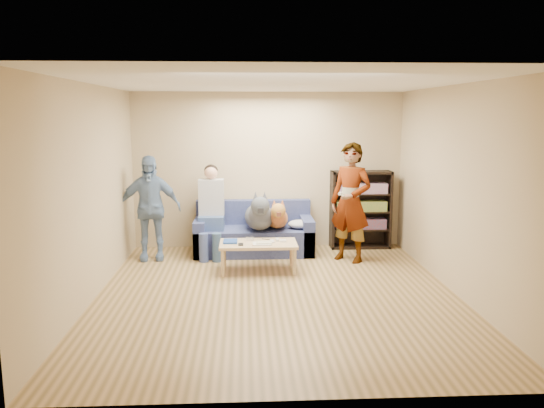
{
  "coord_description": "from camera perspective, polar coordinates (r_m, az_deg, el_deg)",
  "views": [
    {
      "loc": [
        -0.4,
        -6.35,
        2.24
      ],
      "look_at": [
        0.0,
        1.2,
        0.95
      ],
      "focal_mm": 35.0,
      "sensor_mm": 36.0,
      "label": 1
    }
  ],
  "objects": [
    {
      "name": "pen_black",
      "position": [
        7.78,
        -0.64,
        -3.81
      ],
      "size": [
        0.13,
        0.08,
        0.01
      ],
      "primitive_type": "cylinder",
      "rotation": [
        0.0,
        1.57,
        -0.52
      ],
      "color": "black",
      "rests_on": "coffee_table"
    },
    {
      "name": "person_standing_right",
      "position": [
        8.14,
        8.46,
        0.16
      ],
      "size": [
        0.79,
        0.76,
        1.82
      ],
      "primitive_type": "imported",
      "rotation": [
        0.0,
        0.0,
        -0.71
      ],
      "color": "gray",
      "rests_on": "ground"
    },
    {
      "name": "bookshelf",
      "position": [
        9.03,
        9.48,
        -0.41
      ],
      "size": [
        1.0,
        0.34,
        1.3
      ],
      "color": "black",
      "rests_on": "ground"
    },
    {
      "name": "magazine",
      "position": [
        7.52,
        -0.86,
        -4.15
      ],
      "size": [
        0.22,
        0.17,
        0.01
      ],
      "primitive_type": "cube",
      "color": "#BCB797",
      "rests_on": "coffee_table"
    },
    {
      "name": "ceiling",
      "position": [
        6.38,
        0.58,
        12.92
      ],
      "size": [
        5.0,
        5.0,
        0.0
      ],
      "primitive_type": "plane",
      "rotation": [
        3.14,
        0.0,
        0.0
      ],
      "color": "white",
      "rests_on": "ground"
    },
    {
      "name": "person_standing_left",
      "position": [
        8.36,
        -13.05,
        -0.42
      ],
      "size": [
        0.98,
        0.49,
        1.62
      ],
      "primitive_type": "imported",
      "rotation": [
        0.0,
        0.0,
        0.1
      ],
      "color": "#748CBB",
      "rests_on": "ground"
    },
    {
      "name": "dog_gray",
      "position": [
        8.35,
        -1.36,
        -1.19
      ],
      "size": [
        0.46,
        1.27,
        0.67
      ],
      "color": "#51555C",
      "rests_on": "sofa"
    },
    {
      "name": "wall_left",
      "position": [
        6.68,
        -19.07,
        1.07
      ],
      "size": [
        0.0,
        5.0,
        5.0
      ],
      "primitive_type": "plane",
      "rotation": [
        1.57,
        0.0,
        1.57
      ],
      "color": "tan",
      "rests_on": "ground"
    },
    {
      "name": "ground",
      "position": [
        6.75,
        0.54,
        -9.71
      ],
      "size": [
        5.0,
        5.0,
        0.0
      ],
      "primitive_type": "plane",
      "color": "brown",
      "rests_on": "ground"
    },
    {
      "name": "person_seated",
      "position": [
        8.47,
        -6.56,
        -0.36
      ],
      "size": [
        0.4,
        0.73,
        1.47
      ],
      "color": "#455999",
      "rests_on": "sofa"
    },
    {
      "name": "pen_orange",
      "position": [
        7.45,
        -1.61,
        -4.43
      ],
      "size": [
        0.13,
        0.06,
        0.01
      ],
      "primitive_type": "cylinder",
      "rotation": [
        0.0,
        1.57,
        0.35
      ],
      "color": "#CB661C",
      "rests_on": "coffee_table"
    },
    {
      "name": "dog_tan",
      "position": [
        8.47,
        0.53,
        -1.39
      ],
      "size": [
        0.37,
        1.14,
        0.53
      ],
      "color": "#C57B3C",
      "rests_on": "sofa"
    },
    {
      "name": "papers",
      "position": [
        7.51,
        -1.09,
        -4.29
      ],
      "size": [
        0.26,
        0.2,
        0.02
      ],
      "primitive_type": "cube",
      "color": "silver",
      "rests_on": "coffee_table"
    },
    {
      "name": "wall_front",
      "position": [
        3.99,
        2.8,
        -3.95
      ],
      "size": [
        4.5,
        0.0,
        4.5
      ],
      "primitive_type": "plane",
      "rotation": [
        -1.57,
        0.0,
        0.0
      ],
      "color": "tan",
      "rests_on": "ground"
    },
    {
      "name": "notebook_blue",
      "position": [
        7.65,
        -4.5,
        -4.02
      ],
      "size": [
        0.2,
        0.26,
        0.03
      ],
      "primitive_type": "cube",
      "color": "navy",
      "rests_on": "coffee_table"
    },
    {
      "name": "headphone_cup_b",
      "position": [
        7.67,
        -0.0,
        -3.97
      ],
      "size": [
        0.07,
        0.07,
        0.02
      ],
      "primitive_type": "cylinder",
      "color": "white",
      "rests_on": "coffee_table"
    },
    {
      "name": "controller_b",
      "position": [
        7.64,
        1.21,
        -3.99
      ],
      "size": [
        0.09,
        0.06,
        0.03
      ],
      "primitive_type": "cube",
      "color": "white",
      "rests_on": "coffee_table"
    },
    {
      "name": "headphone_cup_a",
      "position": [
        7.59,
        0.03,
        -4.11
      ],
      "size": [
        0.07,
        0.07,
        0.02
      ],
      "primitive_type": "cylinder",
      "color": "silver",
      "rests_on": "coffee_table"
    },
    {
      "name": "wall_right",
      "position": [
        6.95,
        19.43,
        1.35
      ],
      "size": [
        0.0,
        5.0,
        5.0
      ],
      "primitive_type": "plane",
      "rotation": [
        1.57,
        0.0,
        -1.57
      ],
      "color": "tan",
      "rests_on": "ground"
    },
    {
      "name": "blanket",
      "position": [
        8.52,
        3.0,
        -2.17
      ],
      "size": [
        0.38,
        0.32,
        0.13
      ],
      "primitive_type": "ellipsoid",
      "color": "#B9B9BE",
      "rests_on": "sofa"
    },
    {
      "name": "wallet",
      "position": [
        7.48,
        -3.38,
        -4.35
      ],
      "size": [
        0.07,
        0.12,
        0.02
      ],
      "primitive_type": "cube",
      "color": "black",
      "rests_on": "coffee_table"
    },
    {
      "name": "controller_a",
      "position": [
        7.71,
        0.58,
        -3.86
      ],
      "size": [
        0.04,
        0.13,
        0.03
      ],
      "primitive_type": "cube",
      "color": "silver",
      "rests_on": "coffee_table"
    },
    {
      "name": "coffee_table",
      "position": [
        7.62,
        -1.49,
        -4.51
      ],
      "size": [
        1.1,
        0.6,
        0.42
      ],
      "color": "tan",
      "rests_on": "ground"
    },
    {
      "name": "held_controller",
      "position": [
        7.88,
        7.35,
        1.13
      ],
      "size": [
        0.08,
        0.13,
        0.03
      ],
      "primitive_type": "cube",
      "rotation": [
        0.0,
        0.0,
        -0.36
      ],
      "color": "silver",
      "rests_on": "person_standing_right"
    },
    {
      "name": "wall_back",
      "position": [
        8.91,
        -0.44,
        3.62
      ],
      "size": [
        4.5,
        0.0,
        4.5
      ],
      "primitive_type": "plane",
      "rotation": [
        1.57,
        0.0,
        0.0
      ],
      "color": "tan",
      "rests_on": "ground"
    },
    {
      "name": "camera_silver",
      "position": [
        7.71,
        -2.41,
        -3.79
      ],
      "size": [
        0.11,
        0.06,
        0.05
      ],
      "primitive_type": "cube",
      "color": "#B9BABE",
      "rests_on": "coffee_table"
    },
    {
      "name": "sofa",
      "position": [
        8.67,
        -1.96,
        -3.38
      ],
      "size": [
        1.9,
        0.85,
        0.82
      ],
      "color": "#515B93",
      "rests_on": "ground"
    }
  ]
}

